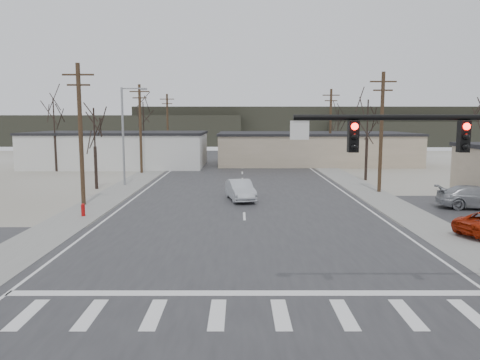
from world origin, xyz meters
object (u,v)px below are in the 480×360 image
(car_far_b, at_px, (233,150))
(car_parked_silver, at_px, (477,197))
(fire_hydrant, at_px, (83,210))
(sedan_crossing, at_px, (240,190))
(car_far_a, at_px, (246,159))

(car_far_b, xyz_separation_m, car_parked_silver, (17.48, -48.11, -0.03))
(fire_hydrant, relative_size, sedan_crossing, 0.19)
(fire_hydrant, bearing_deg, car_far_b, 80.17)
(fire_hydrant, xyz_separation_m, car_parked_silver, (26.28, 2.65, 0.36))
(fire_hydrant, relative_size, car_parked_silver, 0.16)
(sedan_crossing, relative_size, car_far_a, 1.00)
(car_far_b, bearing_deg, car_far_a, -63.95)
(fire_hydrant, relative_size, car_far_a, 0.19)
(sedan_crossing, height_order, car_parked_silver, car_parked_silver)
(car_far_b, bearing_deg, fire_hydrant, -80.66)
(fire_hydrant, distance_m, car_far_b, 51.51)
(car_far_a, height_order, car_far_b, car_far_b)
(sedan_crossing, bearing_deg, car_far_a, 76.92)
(car_far_b, bearing_deg, sedan_crossing, -69.35)
(car_far_a, bearing_deg, sedan_crossing, 91.25)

